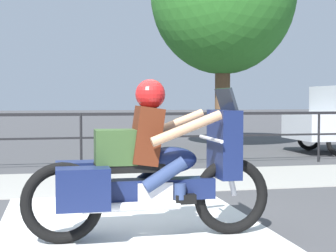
# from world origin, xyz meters

# --- Properties ---
(ground_plane) EXTENTS (120.00, 120.00, 0.00)m
(ground_plane) POSITION_xyz_m (0.00, 0.00, 0.00)
(ground_plane) COLOR #424244
(sidewalk_band) EXTENTS (44.00, 2.40, 0.01)m
(sidewalk_band) POSITION_xyz_m (0.00, 3.40, 0.01)
(sidewalk_band) COLOR #99968E
(sidewalk_band) RESTS_ON ground
(crosswalk_band) EXTENTS (2.79, 6.00, 0.01)m
(crosswalk_band) POSITION_xyz_m (0.31, -0.20, 0.00)
(crosswalk_band) COLOR silver
(crosswalk_band) RESTS_ON ground
(fence_railing) EXTENTS (36.00, 0.05, 1.10)m
(fence_railing) POSITION_xyz_m (0.00, 5.18, 0.86)
(fence_railing) COLOR black
(fence_railing) RESTS_ON ground
(motorcycle) EXTENTS (2.44, 0.76, 1.55)m
(motorcycle) POSITION_xyz_m (0.40, -0.14, 0.69)
(motorcycle) COLOR black
(motorcycle) RESTS_ON ground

